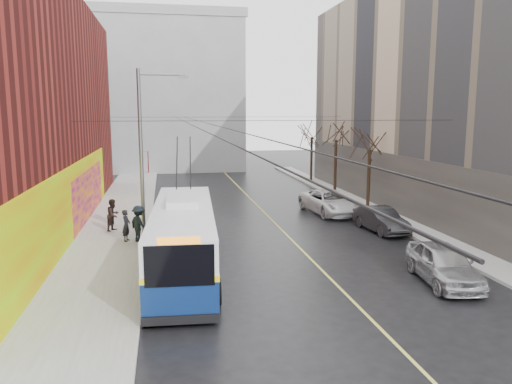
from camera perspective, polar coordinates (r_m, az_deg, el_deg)
ground at (r=18.80m, az=6.14°, el=-12.12°), size 140.00×140.00×0.00m
sidewalk_left at (r=29.70m, az=-15.80°, el=-4.29°), size 4.00×60.00×0.15m
sidewalk_right at (r=32.73m, az=15.36°, el=-3.03°), size 2.00×60.00×0.15m
lane_line at (r=32.20m, az=1.64°, el=-3.04°), size 0.12×50.00×0.01m
building_right at (r=37.89m, az=25.67°, el=10.07°), size 14.06×36.00×16.00m
building_far at (r=61.81m, az=-11.45°, el=11.04°), size 20.50×12.10×18.00m
streetlight_pole at (r=26.87m, az=-12.67°, el=4.76°), size 2.65×0.60×9.00m
catenary_wires at (r=31.65m, az=-5.84°, el=8.10°), size 18.00×60.00×0.22m
tree_near at (r=35.72m, az=12.91°, el=6.00°), size 3.20×3.20×6.40m
tree_mid at (r=42.22m, az=9.16°, el=6.94°), size 3.20×3.20×6.68m
tree_far at (r=48.88m, az=6.41°, el=7.16°), size 3.20×3.20×6.57m
puddle at (r=18.13m, az=-10.46°, el=-13.04°), size 2.29×2.96×0.01m
pigeons_flying at (r=27.96m, az=-4.84°, el=10.94°), size 2.20×2.81×2.56m
trolleybus at (r=21.43m, az=-8.31°, el=-5.18°), size 3.23×11.77×5.52m
parked_car_a at (r=21.54m, az=20.65°, el=-7.67°), size 2.46×4.85×1.58m
parked_car_b at (r=29.48m, az=14.07°, el=-3.07°), size 1.90×4.38×1.40m
parked_car_c at (r=33.98m, az=8.46°, el=-1.15°), size 3.31×5.92×1.56m
following_car at (r=35.73m, az=-7.85°, el=-0.74°), size 2.15×4.37×1.43m
pedestrian_a at (r=26.76m, az=-14.61°, el=-3.73°), size 0.54×0.68×1.65m
pedestrian_b at (r=29.26m, az=-16.01°, el=-2.53°), size 1.04×1.11×1.81m
pedestrian_c at (r=26.43m, az=-13.25°, el=-3.56°), size 1.30×1.41×1.90m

